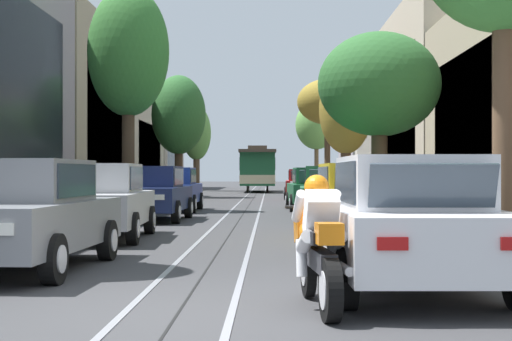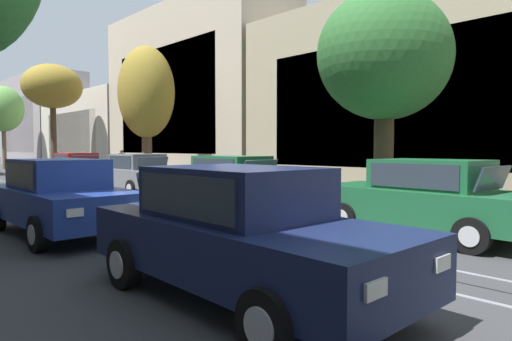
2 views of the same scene
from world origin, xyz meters
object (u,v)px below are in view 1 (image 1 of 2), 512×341
Objects in this scene: parked_car_green_mid_right at (331,193)px; street_tree_kerb_left_fourth at (196,134)px; street_tree_kerb_right_second at (379,86)px; pedestrian_on_right_pavement at (372,180)px; street_tree_kerb_right_fourth at (327,103)px; parked_car_grey_near_left at (24,214)px; parked_car_grey_fifth_right at (311,186)px; parked_car_navy_mid_left at (153,193)px; parked_car_white_near_right at (407,223)px; motorcycle_with_rider at (319,246)px; parked_car_yellow_second_right at (358,201)px; street_tree_kerb_left_second at (128,54)px; parked_car_silver_second_left at (100,201)px; parked_car_red_sixth_right at (303,184)px; street_tree_kerb_right_far at (316,125)px; cable_car_trolley at (258,169)px; street_tree_kerb_right_mid at (346,111)px; street_tree_kerb_left_mid at (179,116)px; parked_car_green_fourth_right at (314,189)px; parked_car_blue_fourth_left at (173,189)px.

street_tree_kerb_left_fourth reaches higher than parked_car_green_mid_right.
street_tree_kerb_right_second reaches higher than pedestrian_on_right_pavement.
parked_car_grey_near_left is at bearing -100.66° from street_tree_kerb_right_fourth.
parked_car_navy_mid_left is at bearing -113.22° from parked_car_grey_fifth_right.
motorcycle_with_rider is (-1.12, -1.26, -0.15)m from parked_car_white_near_right.
parked_car_yellow_second_right is 18.39m from parked_car_grey_fifth_right.
street_tree_kerb_left_second is (-7.01, -6.66, 4.93)m from parked_car_grey_fifth_right.
parked_car_silver_second_left is at bearing -108.74° from pedestrian_on_right_pavement.
parked_car_yellow_second_right is at bearing 80.67° from motorcycle_with_rider.
parked_car_navy_mid_left and parked_car_red_sixth_right have the same top height.
street_tree_kerb_right_far is (1.89, 45.35, 4.43)m from parked_car_yellow_second_right.
street_tree_kerb_right_far is at bearing 89.74° from street_tree_kerb_right_fourth.
parked_car_navy_mid_left is 36.70m from street_tree_kerb_left_fourth.
motorcycle_with_rider is at bearing -88.31° from cable_car_trolley.
parked_car_green_mid_right is 0.67× the size of street_tree_kerb_right_mid.
parked_car_white_near_right is at bearing -78.66° from street_tree_kerb_left_mid.
parked_car_grey_near_left is 1.00× the size of parked_car_green_mid_right.
parked_car_green_fourth_right is 2.53× the size of pedestrian_on_right_pavement.
parked_car_white_near_right is 34.71m from street_tree_kerb_left_mid.
pedestrian_on_right_pavement is at bearing 79.28° from parked_car_green_mid_right.
parked_car_green_fourth_right is at bearing 67.24° from parked_car_silver_second_left.
parked_car_silver_second_left is at bearing -130.28° from street_tree_kerb_right_second.
street_tree_kerb_right_fourth is 0.81× the size of cable_car_trolley.
street_tree_kerb_left_second is 1.25× the size of street_tree_kerb_left_fourth.
parked_car_grey_fifth_right is at bearing 90.02° from parked_car_yellow_second_right.
parked_car_green_mid_right is 0.67× the size of street_tree_kerb_left_fourth.
parked_car_red_sixth_right is at bearing 61.33° from street_tree_kerb_left_second.
parked_car_green_mid_right is (5.20, 0.15, 0.00)m from parked_car_navy_mid_left.
parked_car_silver_second_left is 19.23m from parked_car_grey_fifth_right.
parked_car_white_near_right is at bearing -92.31° from street_tree_kerb_right_far.
parked_car_navy_mid_left is 5.53m from parked_car_blue_fourth_left.
street_tree_kerb_right_mid reaches higher than parked_car_red_sixth_right.
cable_car_trolley is at bearing 103.59° from street_tree_kerb_right_mid.
parked_car_silver_second_left is at bearing 116.53° from motorcycle_with_rider.
parked_car_green_fourth_right is at bearing -91.88° from parked_car_grey_fifth_right.
parked_car_green_fourth_right is at bearing 73.61° from parked_car_grey_near_left.
street_tree_kerb_left_second is (-1.67, 16.91, 4.93)m from parked_car_grey_near_left.
street_tree_kerb_right_far is at bearing 89.58° from street_tree_kerb_right_second.
street_tree_kerb_left_mid is (-6.90, 2.51, 3.83)m from parked_car_red_sixth_right.
parked_car_green_mid_right is 18.09m from parked_car_red_sixth_right.
street_tree_kerb_right_mid is at bearing 85.06° from parked_car_yellow_second_right.
parked_car_navy_mid_left is 21.17m from street_tree_kerb_left_mid.
street_tree_kerb_left_fourth is at bearing 104.88° from street_tree_kerb_right_second.
street_tree_kerb_right_far is at bearing 87.62° from parked_car_yellow_second_right.
cable_car_trolley is (4.25, 12.52, -2.96)m from street_tree_kerb_left_mid.
parked_car_yellow_second_right is (5.41, 0.07, 0.00)m from parked_car_silver_second_left.
parked_car_white_near_right is at bearing -90.49° from parked_car_grey_fifth_right.
pedestrian_on_right_pavement reaches higher than parked_car_red_sixth_right.
parked_car_green_mid_right is 12.10m from parked_car_grey_fifth_right.
parked_car_navy_mid_left is 33.37m from cable_car_trolley.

